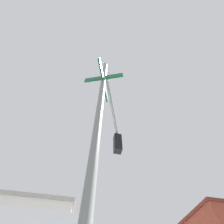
% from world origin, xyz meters
% --- Properties ---
extents(traffic_signal_near, '(1.59, 3.32, 6.42)m').
position_xyz_m(traffic_signal_near, '(-6.95, -5.76, 4.55)').
color(traffic_signal_near, slate).
rests_on(traffic_signal_near, ground_plane).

